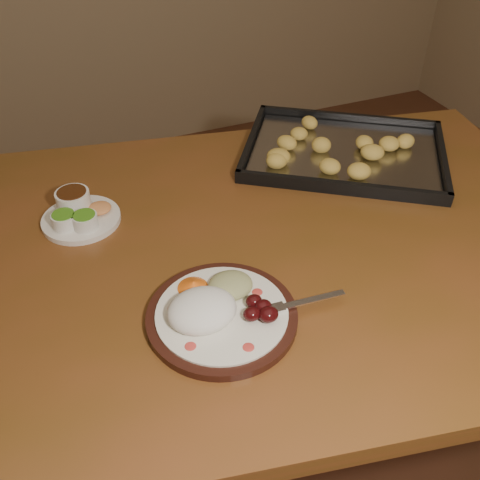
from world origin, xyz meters
name	(u,v)px	position (x,y,z in m)	size (l,w,h in m)	color
dining_table	(218,283)	(-0.01, 0.20, 0.65)	(1.64, 1.16, 0.75)	brown
dinner_plate	(218,310)	(-0.07, 0.02, 0.77)	(0.33, 0.25, 0.06)	black
condiment_saucer	(79,213)	(-0.24, 0.38, 0.77)	(0.16, 0.16, 0.05)	silver
baking_tray	(344,150)	(0.39, 0.40, 0.77)	(0.58, 0.54, 0.05)	black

